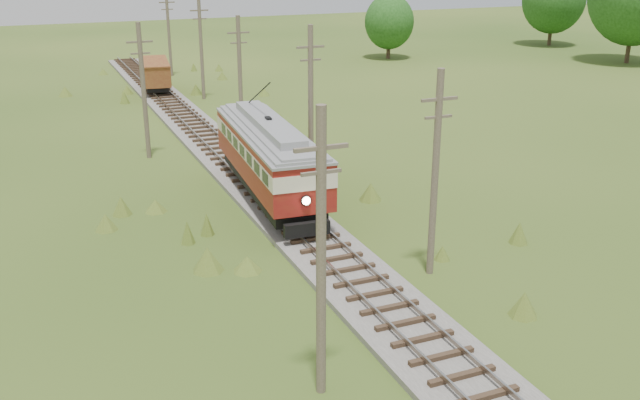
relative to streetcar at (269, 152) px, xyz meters
name	(u,v)px	position (x,y,z in m)	size (l,w,h in m)	color
railbed_main	(243,172)	(0.00, 5.04, -2.56)	(3.60, 96.00, 0.57)	#605B54
streetcar	(269,152)	(0.00, 0.00, 0.00)	(4.02, 13.24, 6.00)	black
gondola	(155,73)	(0.00, 32.30, -0.88)	(3.35, 7.61, 2.44)	black
gravel_pile	(254,115)	(4.85, 18.00, -2.23)	(3.09, 3.28, 1.13)	gray
utility_pole_r_2	(435,173)	(3.30, -10.96, 1.67)	(1.60, 0.30, 8.60)	brown
utility_pole_r_3	(311,105)	(3.20, 2.04, 1.87)	(1.60, 0.30, 9.00)	brown
utility_pole_r_4	(240,74)	(3.00, 15.04, 1.57)	(1.60, 0.30, 8.40)	brown
utility_pole_r_5	(201,47)	(3.40, 28.04, 1.82)	(1.60, 0.30, 8.90)	brown
utility_pole_r_6	(169,33)	(3.20, 41.04, 1.72)	(1.60, 0.30, 8.70)	brown
utility_pole_l_a	(321,254)	(-4.20, -16.96, 1.87)	(1.60, 0.30, 9.00)	brown
utility_pole_l_b	(144,90)	(-4.50, 11.04, 1.67)	(1.60, 0.30, 8.60)	brown
tree_mid_b	(389,22)	(30.00, 43.04, 1.58)	(5.88, 5.88, 7.57)	#38281C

